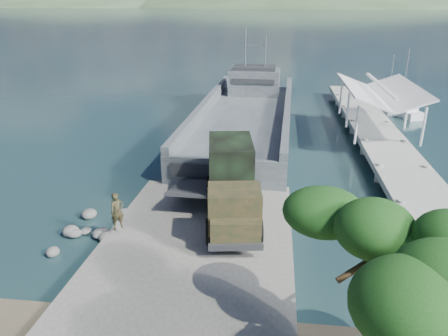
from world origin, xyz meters
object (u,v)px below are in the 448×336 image
soldier (118,218)px  sailboat_near (401,111)px  military_truck (232,183)px  sailboat_far (387,108)px  overhang_tree (435,260)px  pier (378,127)px  landing_craft (245,123)px

soldier → sailboat_near: 37.83m
military_truck → sailboat_far: (15.35, 29.22, -2.18)m
overhang_tree → military_truck: bearing=121.1°
pier → overhang_tree: bearing=-99.2°
sailboat_near → pier: bearing=-135.1°
landing_craft → sailboat_far: landing_craft is taller
sailboat_far → overhang_tree: 41.97m
overhang_tree → soldier: bearing=146.0°
sailboat_near → overhang_tree: (-9.49, -39.17, 5.11)m
pier → military_truck: 19.82m
pier → soldier: pier is taller
pier → sailboat_near: (5.00, 11.46, -1.20)m
pier → military_truck: pier is taller
soldier → military_truck: bearing=-15.7°
sailboat_near → landing_craft: bearing=-174.9°
pier → landing_craft: landing_craft is taller
pier → sailboat_far: size_ratio=6.69×
pier → sailboat_far: 13.71m
sailboat_near → overhang_tree: sailboat_near is taller
pier → landing_craft: bearing=166.6°
pier → sailboat_near: bearing=66.5°
sailboat_near → overhang_tree: 40.63m
sailboat_near → overhang_tree: size_ratio=1.00×
military_truck → sailboat_near: sailboat_near is taller
pier → military_truck: bearing=-125.5°
sailboat_near → sailboat_far: size_ratio=1.15×
military_truck → overhang_tree: (6.99, -11.59, 2.98)m
landing_craft → sailboat_near: landing_craft is taller
pier → overhang_tree: (-4.50, -27.71, 3.91)m
landing_craft → sailboat_far: bearing=34.6°
soldier → sailboat_far: bearing=13.7°
pier → military_truck: (-11.49, -16.12, 0.93)m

